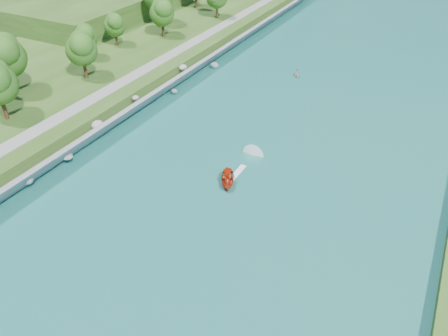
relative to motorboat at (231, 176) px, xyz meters
The scene contains 8 objects.
ground 11.15m from the motorboat, 82.43° to the right, with size 260.00×260.00×0.00m, color #2D5119.
river_water 9.13m from the motorboat, 80.73° to the left, with size 55.00×240.00×0.10m, color #185E51.
berm_west 49.37m from the motorboat, 169.52° to the left, with size 45.00×240.00×3.50m, color #2D5119.
riprap_bank 25.68m from the motorboat, 161.91° to the left, with size 4.41×236.00×4.30m.
riverside_path 32.42m from the motorboat, 163.87° to the left, with size 3.00×200.00×0.10m, color gray.
trees_west 42.53m from the motorboat, behind, with size 18.26×148.04×13.71m.
motorboat is the anchor object (origin of this frame).
raft 41.07m from the motorboat, 96.75° to the left, with size 3.00×3.22×1.62m.
Camera 1 is at (21.70, -34.88, 37.89)m, focal length 35.00 mm.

